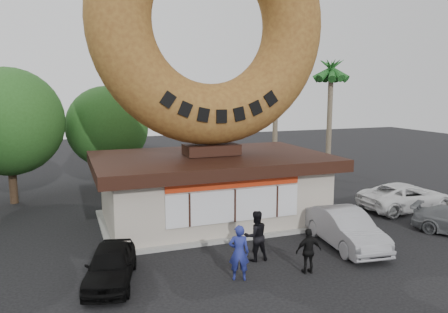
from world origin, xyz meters
TOP-DOWN VIEW (x-y plane):
  - ground at (0.00, 0.00)m, footprint 90.00×90.00m
  - donut_shop at (0.00, 5.98)m, footprint 11.20×7.20m
  - giant_donut at (0.00, 6.00)m, footprint 11.33×2.89m
  - tree_west at (-9.50, 13.00)m, footprint 6.00×6.00m
  - tree_mid at (-4.00, 15.00)m, footprint 5.20×5.20m
  - palm_near at (7.50, 14.00)m, footprint 2.60×2.60m
  - palm_far at (11.00, 12.50)m, footprint 2.60×2.60m
  - street_lamp at (-1.86, 16.00)m, footprint 2.11×0.20m
  - person_left at (-1.29, -0.71)m, footprint 0.82×0.68m
  - person_center at (-0.05, 0.64)m, footprint 0.96×0.76m
  - person_right at (1.22, -1.07)m, footprint 0.99×0.50m
  - car_black at (-5.43, 0.55)m, footprint 2.36×3.99m
  - car_silver at (4.06, 0.74)m, footprint 2.12×4.79m
  - car_white at (10.40, 4.16)m, footprint 5.22×2.46m

SIDE VIEW (x-z plane):
  - ground at x=0.00m, z-range 0.00..0.00m
  - car_black at x=-5.43m, z-range 0.00..1.27m
  - car_white at x=10.40m, z-range 0.00..1.44m
  - car_silver at x=4.06m, z-range 0.00..1.53m
  - person_right at x=1.22m, z-range 0.00..1.63m
  - person_left at x=-1.29m, z-range 0.00..1.94m
  - person_center at x=-0.05m, z-range 0.00..1.94m
  - donut_shop at x=0.00m, z-range -0.13..3.67m
  - tree_mid at x=-4.00m, z-range 0.70..7.33m
  - street_lamp at x=-1.86m, z-range 0.48..8.48m
  - tree_west at x=-9.50m, z-range 0.82..8.47m
  - palm_far at x=11.00m, z-range 3.11..11.86m
  - palm_near at x=7.50m, z-range 3.54..13.29m
  - giant_donut at x=0.00m, z-range 3.80..15.13m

